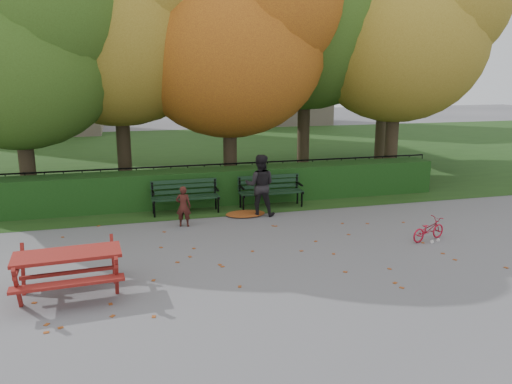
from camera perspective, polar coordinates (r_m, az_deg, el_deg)
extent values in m
plane|color=slate|center=(10.50, 1.74, -7.06)|extent=(90.00, 90.00, 0.00)
plane|color=#1B3713|center=(23.87, -8.16, 4.31)|extent=(90.00, 90.00, 0.00)
cube|color=tan|center=(36.14, -26.29, 18.03)|extent=(10.00, 7.00, 15.00)
cube|color=tan|center=(39.04, 0.99, 16.65)|extent=(9.00, 6.00, 12.00)
cube|color=black|center=(14.55, -3.43, 0.73)|extent=(13.00, 0.90, 1.00)
cube|color=black|center=(15.41, -4.03, -0.17)|extent=(14.00, 0.04, 0.04)
cube|color=black|center=(15.22, -4.08, 3.20)|extent=(14.00, 0.04, 0.04)
cylinder|color=black|center=(15.04, -15.33, 0.69)|extent=(0.03, 0.03, 1.00)
cylinder|color=black|center=(15.32, -4.05, 1.36)|extent=(0.03, 0.03, 1.00)
cylinder|color=black|center=(16.16, 6.44, 1.93)|extent=(0.03, 0.03, 1.00)
cylinder|color=black|center=(17.74, 17.02, 2.43)|extent=(0.03, 0.03, 1.00)
cylinder|color=#2F2319|center=(15.61, -24.74, 3.43)|extent=(0.44, 0.44, 2.62)
ellipsoid|color=#324E16|center=(15.44, -25.76, 13.75)|extent=(5.60, 5.60, 5.04)
sphere|color=#324E16|center=(14.71, -22.81, 19.06)|extent=(4.20, 4.20, 4.20)
cylinder|color=#2F2319|center=(16.54, -14.89, 5.60)|extent=(0.44, 0.44, 3.15)
ellipsoid|color=olive|center=(16.47, -15.62, 17.32)|extent=(6.40, 6.40, 5.76)
cylinder|color=#2F2319|center=(16.13, -2.99, 5.22)|extent=(0.44, 0.44, 2.80)
ellipsoid|color=maroon|center=(16.00, -3.12, 15.92)|extent=(6.00, 6.00, 5.40)
sphere|color=maroon|center=(15.66, 1.46, 20.96)|extent=(4.50, 4.50, 4.50)
cylinder|color=#2F2319|center=(18.18, 5.45, 7.18)|extent=(0.44, 0.44, 3.50)
ellipsoid|color=#324E16|center=(18.18, 5.72, 19.02)|extent=(6.80, 6.80, 6.12)
cylinder|color=#2F2319|center=(18.03, 15.24, 5.89)|extent=(0.44, 0.44, 2.97)
ellipsoid|color=olive|center=(17.93, 15.88, 16.04)|extent=(5.80, 5.80, 5.22)
sphere|color=olive|center=(17.99, 20.36, 19.91)|extent=(4.35, 4.35, 4.35)
cylinder|color=#2F2319|center=(22.36, 14.09, 7.51)|extent=(0.44, 0.44, 3.15)
ellipsoid|color=#324E16|center=(22.30, 14.59, 16.17)|extent=(6.00, 6.00, 5.40)
sphere|color=#324E16|center=(22.32, 18.29, 19.42)|extent=(4.50, 4.50, 4.50)
cube|color=black|center=(13.32, -7.94, -0.81)|extent=(1.80, 0.12, 0.04)
cube|color=black|center=(13.49, -8.04, -0.63)|extent=(1.80, 0.12, 0.04)
cube|color=black|center=(13.67, -8.14, -0.45)|extent=(1.80, 0.12, 0.04)
cube|color=black|center=(13.73, -8.20, 0.08)|extent=(1.80, 0.05, 0.10)
cube|color=black|center=(13.70, -8.22, 0.69)|extent=(1.80, 0.05, 0.10)
cube|color=black|center=(13.67, -8.24, 1.22)|extent=(1.80, 0.05, 0.10)
cube|color=black|center=(13.42, -11.64, -0.93)|extent=(0.05, 0.55, 0.06)
cube|color=black|center=(13.63, -11.76, 0.25)|extent=(0.05, 0.05, 0.41)
cylinder|color=black|center=(13.30, -11.55, -1.95)|extent=(0.05, 0.05, 0.44)
cylinder|color=black|center=(13.65, -11.65, -1.57)|extent=(0.05, 0.05, 0.44)
cube|color=black|center=(13.40, -11.68, -0.08)|extent=(0.05, 0.45, 0.04)
cube|color=black|center=(13.62, -4.50, -0.49)|extent=(0.05, 0.55, 0.06)
cube|color=black|center=(13.83, -4.72, 0.67)|extent=(0.05, 0.05, 0.41)
cylinder|color=black|center=(13.50, -4.34, -1.49)|extent=(0.05, 0.05, 0.44)
cylinder|color=black|center=(13.84, -4.62, -1.12)|extent=(0.05, 0.05, 0.44)
cube|color=black|center=(13.60, -4.53, 0.35)|extent=(0.05, 0.45, 0.04)
cube|color=black|center=(13.81, 1.97, -0.18)|extent=(1.80, 0.12, 0.04)
cube|color=black|center=(13.98, 1.75, -0.01)|extent=(1.80, 0.12, 0.04)
cube|color=black|center=(14.15, 1.54, 0.15)|extent=(1.80, 0.12, 0.04)
cube|color=black|center=(14.21, 1.44, 0.66)|extent=(1.80, 0.05, 0.10)
cube|color=black|center=(14.18, 1.44, 1.25)|extent=(1.80, 0.05, 0.10)
cube|color=black|center=(14.15, 1.44, 1.76)|extent=(1.80, 0.05, 0.10)
cube|color=black|center=(13.77, -1.63, -0.31)|extent=(0.05, 0.55, 0.06)
cube|color=black|center=(13.97, -1.90, 0.84)|extent=(0.05, 0.05, 0.41)
cylinder|color=black|center=(13.65, -1.45, -1.30)|extent=(0.05, 0.05, 0.44)
cylinder|color=black|center=(13.99, -1.80, -0.94)|extent=(0.05, 0.05, 0.44)
cube|color=black|center=(13.74, -1.66, 0.52)|extent=(0.05, 0.45, 0.04)
cube|color=black|center=(14.25, 5.02, 0.11)|extent=(0.05, 0.55, 0.06)
cube|color=black|center=(14.45, 4.67, 1.22)|extent=(0.05, 0.05, 0.41)
cylinder|color=black|center=(14.14, 5.25, -0.84)|extent=(0.05, 0.05, 0.44)
cylinder|color=black|center=(14.46, 4.76, -0.50)|extent=(0.05, 0.05, 0.44)
cube|color=black|center=(14.23, 5.01, 0.91)|extent=(0.05, 0.45, 0.04)
cube|color=maroon|center=(8.98, -20.76, -6.69)|extent=(1.78, 0.84, 0.06)
cube|color=maroon|center=(8.54, -20.67, -9.78)|extent=(1.74, 0.36, 0.05)
cube|color=maroon|center=(9.62, -20.56, -7.18)|extent=(1.74, 0.36, 0.05)
cube|color=maroon|center=(8.75, -25.61, -9.95)|extent=(0.09, 0.50, 0.84)
cube|color=maroon|center=(9.55, -25.08, -7.98)|extent=(0.09, 0.50, 0.84)
cube|color=maroon|center=(9.07, -25.49, -7.45)|extent=(0.15, 1.30, 0.06)
cube|color=maroon|center=(8.68, -15.64, -9.28)|extent=(0.09, 0.50, 0.84)
cube|color=maroon|center=(9.49, -16.00, -7.35)|extent=(0.09, 0.50, 0.84)
cube|color=maroon|center=(9.00, -15.93, -6.79)|extent=(0.15, 1.30, 0.06)
cube|color=maroon|center=(9.09, -20.59, -8.63)|extent=(1.54, 0.16, 0.06)
ellipsoid|color=#66320F|center=(13.30, -1.22, -2.50)|extent=(1.12, 0.82, 0.07)
imported|color=#3B1713|center=(12.34, -8.30, -1.63)|extent=(0.42, 0.33, 1.01)
imported|color=black|center=(13.10, 0.46, 0.78)|extent=(0.95, 0.84, 1.63)
imported|color=#AC0F26|center=(11.89, 19.11, -4.05)|extent=(1.04, 0.61, 0.52)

